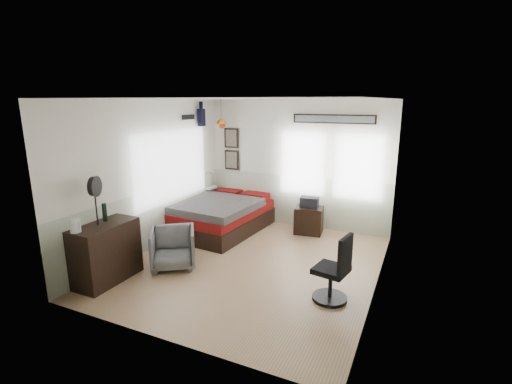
% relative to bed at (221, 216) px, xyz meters
% --- Properties ---
extents(ground_plane, '(4.00, 4.50, 0.01)m').
position_rel_bed_xyz_m(ground_plane, '(1.30, -1.24, -0.33)').
color(ground_plane, '#A57B59').
extents(room_shell, '(4.02, 4.52, 2.71)m').
position_rel_bed_xyz_m(room_shell, '(1.22, -1.05, 1.28)').
color(room_shell, silver).
rests_on(room_shell, ground_plane).
extents(wall_decor, '(3.55, 1.32, 1.44)m').
position_rel_bed_xyz_m(wall_decor, '(0.20, 0.72, 1.77)').
color(wall_decor, black).
rests_on(wall_decor, room_shell).
extents(bed, '(1.65, 2.22, 0.67)m').
position_rel_bed_xyz_m(bed, '(0.00, 0.00, 0.00)').
color(bed, black).
rests_on(bed, ground_plane).
extents(dresser, '(0.48, 1.00, 0.90)m').
position_rel_bed_xyz_m(dresser, '(-0.44, -2.66, 0.12)').
color(dresser, black).
rests_on(dresser, ground_plane).
extents(armchair, '(0.98, 0.99, 0.65)m').
position_rel_bed_xyz_m(armchair, '(0.17, -1.85, -0.00)').
color(armchair, slate).
rests_on(armchair, ground_plane).
extents(nightstand, '(0.61, 0.51, 0.55)m').
position_rel_bed_xyz_m(nightstand, '(1.72, 0.63, -0.05)').
color(nightstand, black).
rests_on(nightstand, ground_plane).
extents(task_chair, '(0.50, 0.50, 0.96)m').
position_rel_bed_xyz_m(task_chair, '(2.82, -1.82, 0.06)').
color(task_chair, black).
rests_on(task_chair, ground_plane).
extents(kettle, '(0.17, 0.14, 0.19)m').
position_rel_bed_xyz_m(kettle, '(-0.52, -3.07, 0.67)').
color(kettle, silver).
rests_on(kettle, dresser).
extents(bottle, '(0.07, 0.07, 0.27)m').
position_rel_bed_xyz_m(bottle, '(-0.53, -2.53, 0.71)').
color(bottle, black).
rests_on(bottle, dresser).
extents(stand_fan, '(0.17, 0.29, 0.73)m').
position_rel_bed_xyz_m(stand_fan, '(-0.47, -2.73, 1.14)').
color(stand_fan, black).
rests_on(stand_fan, dresser).
extents(black_bag, '(0.39, 0.27, 0.21)m').
position_rel_bed_xyz_m(black_bag, '(1.72, 0.63, 0.33)').
color(black_bag, black).
rests_on(black_bag, nightstand).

